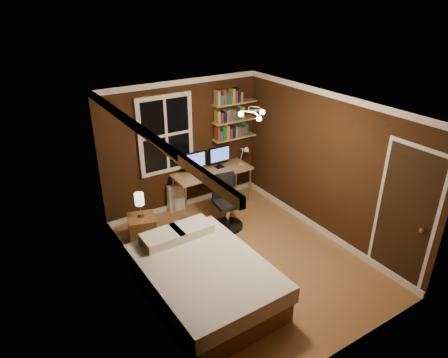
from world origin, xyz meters
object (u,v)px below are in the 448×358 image
radiator (177,197)px  monitor_right (220,157)px  desk (212,174)px  nightstand (143,231)px  bedside_lamp (140,205)px  bed (204,279)px  desk_lamp (244,156)px  monitor_left (195,163)px  office_chair (227,208)px

radiator → monitor_right: monitor_right is taller
desk → nightstand: bearing=-161.7°
bedside_lamp → radiator: bedside_lamp is taller
radiator → bed: bearing=-107.6°
desk → monitor_right: (0.21, 0.08, 0.28)m
desk → desk_lamp: size_ratio=3.56×
nightstand → monitor_left: size_ratio=1.19×
bedside_lamp → monitor_right: monitor_right is taller
nightstand → bed: bearing=-66.2°
monitor_right → office_chair: size_ratio=0.46×
nightstand → radiator: bearing=52.6°
bed → monitor_left: (1.12, 2.28, 0.66)m
monitor_left → monitor_right: same height
bed → radiator: bearing=71.1°
radiator → desk: 0.83m
nightstand → radiator: nightstand is taller
bedside_lamp → office_chair: 1.58m
monitor_left → desk_lamp: (0.98, -0.20, 0.00)m
bedside_lamp → desk: size_ratio=0.28×
bedside_lamp → desk: (1.70, 0.56, -0.08)m
bed → monitor_right: 2.90m
desk → monitor_left: 0.44m
nightstand → radiator: (1.01, 0.77, -0.00)m
desk → office_chair: office_chair is taller
desk → bedside_lamp: bearing=-161.7°
monitor_right → desk_lamp: bearing=-23.9°
nightstand → bedside_lamp: bedside_lamp is taller
bed → nightstand: size_ratio=3.91×
radiator → office_chair: office_chair is taller
radiator → monitor_right: (0.90, -0.13, 0.69)m
monitor_left → desk_lamp: bearing=-11.2°
office_chair → desk_lamp: bearing=46.3°
desk → monitor_left: (-0.33, 0.08, 0.28)m
radiator → desk: desk is taller
office_chair → bedside_lamp: bearing=177.9°
bed → office_chair: (1.27, 1.40, 0.07)m
monitor_left → nightstand: bearing=-155.0°
monitor_right → desk_lamp: 0.48m
desk_lamp → radiator: bearing=166.2°
bedside_lamp → radiator: size_ratio=0.81×
monitor_left → office_chair: monitor_left is taller
monitor_left → monitor_right: 0.54m
bed → monitor_left: monitor_left is taller
bedside_lamp → monitor_left: (1.37, 0.64, 0.20)m
nightstand → desk: desk is taller
bed → bedside_lamp: bedside_lamp is taller
nightstand → bedside_lamp: (0.00, 0.00, 0.49)m
nightstand → monitor_left: bearing=40.3°
monitor_left → bedside_lamp: bearing=-155.0°
monitor_left → desk: bearing=-13.3°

